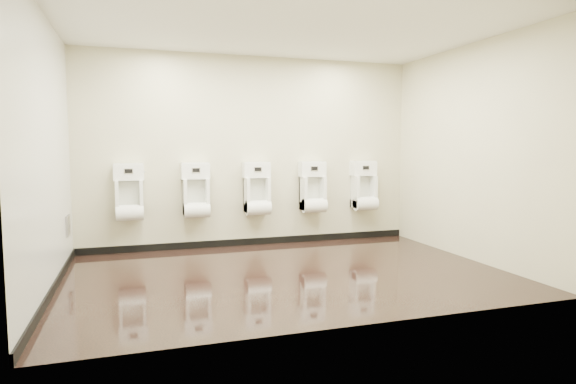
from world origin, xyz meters
name	(u,v)px	position (x,y,z in m)	size (l,w,h in m)	color
ground	(288,273)	(0.00, 0.00, 0.00)	(5.00, 3.50, 0.00)	black
ceiling	(288,27)	(0.00, 0.00, 2.80)	(5.00, 3.50, 0.00)	silver
back_wall	(252,152)	(0.00, 1.75, 1.40)	(5.00, 0.02, 2.80)	beige
front_wall	(355,156)	(0.00, -1.75, 1.40)	(5.00, 0.02, 2.80)	beige
left_wall	(46,154)	(-2.50, 0.00, 1.40)	(0.02, 3.50, 2.80)	beige
right_wall	(471,152)	(2.50, 0.00, 1.40)	(0.02, 3.50, 2.80)	beige
tile_overlay_left	(47,154)	(-2.50, 0.00, 1.40)	(0.01, 3.50, 2.80)	white
skirting_back	(253,241)	(0.00, 1.74, 0.05)	(5.00, 0.02, 0.10)	black
skirting_left	(54,288)	(-2.49, 0.00, 0.05)	(0.02, 3.50, 0.10)	black
access_panel	(68,226)	(-2.48, 1.20, 0.50)	(0.04, 0.25, 0.25)	#9E9EA3
urinal_0	(129,196)	(-1.75, 1.61, 0.80)	(0.41, 0.31, 0.76)	white
urinal_1	(196,194)	(-0.85, 1.61, 0.80)	(0.41, 0.31, 0.76)	white
urinal_2	(257,193)	(0.04, 1.61, 0.80)	(0.41, 0.31, 0.76)	white
urinal_3	(313,191)	(0.92, 1.61, 0.80)	(0.41, 0.31, 0.76)	white
urinal_4	(364,189)	(1.78, 1.61, 0.80)	(0.41, 0.31, 0.76)	white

